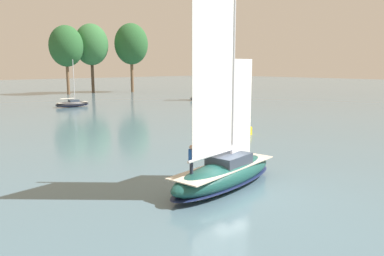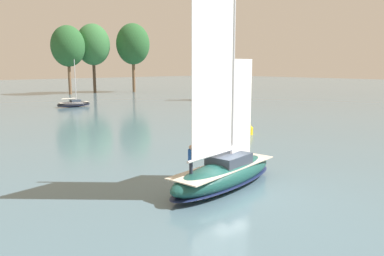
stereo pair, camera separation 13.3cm
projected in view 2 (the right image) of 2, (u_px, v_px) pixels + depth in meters
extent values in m
plane|color=slate|center=(224.00, 187.00, 23.03)|extent=(400.00, 400.00, 0.00)
cylinder|color=brown|center=(70.00, 76.00, 97.00)|extent=(0.76, 0.76, 9.50)
ellipsoid|color=#285B2D|center=(68.00, 46.00, 95.75)|extent=(8.55, 8.55, 10.45)
cylinder|color=#4C3828|center=(94.00, 75.00, 102.32)|extent=(0.80, 0.80, 10.03)
ellipsoid|color=#336B38|center=(93.00, 45.00, 101.00)|extent=(9.03, 9.03, 11.03)
cylinder|color=brown|center=(134.00, 74.00, 105.82)|extent=(0.82, 0.82, 10.30)
ellipsoid|color=#285B2D|center=(133.00, 44.00, 104.46)|extent=(9.27, 9.27, 11.33)
ellipsoid|color=#194C47|center=(224.00, 174.00, 22.90)|extent=(9.71, 4.04, 1.60)
ellipsoid|color=#19234C|center=(224.00, 181.00, 22.97)|extent=(9.81, 4.08, 0.19)
cube|color=beige|center=(225.00, 167.00, 22.82)|extent=(8.53, 3.45, 0.06)
cube|color=#333D4C|center=(229.00, 160.00, 23.12)|extent=(2.89, 2.22, 0.66)
cylinder|color=silver|center=(233.00, 69.00, 22.42)|extent=(0.19, 0.19, 11.77)
cylinder|color=silver|center=(211.00, 155.00, 21.62)|extent=(4.21, 0.80, 0.16)
cube|color=white|center=(214.00, 71.00, 20.96)|extent=(3.86, 0.62, 9.65)
cube|color=white|center=(242.00, 111.00, 23.72)|extent=(2.05, 0.34, 6.47)
cylinder|color=#232838|center=(191.00, 168.00, 20.80)|extent=(0.23, 0.23, 0.85)
cylinder|color=#1E4CA5|center=(191.00, 155.00, 20.68)|extent=(0.39, 0.39, 0.65)
sphere|color=tan|center=(191.00, 147.00, 20.60)|extent=(0.24, 0.24, 0.24)
ellipsoid|color=#232328|center=(74.00, 104.00, 67.79)|extent=(6.21, 2.06, 1.04)
ellipsoid|color=#19234C|center=(74.00, 106.00, 67.84)|extent=(6.27, 2.08, 0.12)
cube|color=beige|center=(74.00, 102.00, 67.74)|extent=(5.46, 1.74, 0.06)
cube|color=#333D4C|center=(75.00, 101.00, 67.88)|extent=(1.78, 1.30, 0.43)
cylinder|color=silver|center=(75.00, 81.00, 67.40)|extent=(0.12, 0.12, 7.65)
cylinder|color=silver|center=(69.00, 99.00, 67.09)|extent=(2.75, 0.26, 0.10)
cylinder|color=silver|center=(69.00, 99.00, 67.08)|extent=(2.48, 0.31, 0.17)
ellipsoid|color=#232328|center=(199.00, 98.00, 81.50)|extent=(5.83, 3.47, 0.96)
ellipsoid|color=#19234C|center=(199.00, 99.00, 81.54)|extent=(5.89, 3.51, 0.12)
cube|color=#BCB7A8|center=(199.00, 96.00, 81.45)|extent=(5.11, 3.00, 0.06)
cube|color=silver|center=(199.00, 95.00, 81.66)|extent=(1.87, 1.59, 0.39)
cylinder|color=silver|center=(200.00, 80.00, 81.26)|extent=(0.11, 0.11, 7.05)
cylinder|color=silver|center=(197.00, 94.00, 80.64)|extent=(2.41, 0.99, 0.10)
cube|color=white|center=(197.00, 81.00, 80.26)|extent=(2.19, 0.86, 5.78)
cube|color=white|center=(201.00, 87.00, 82.15)|extent=(1.17, 0.46, 3.88)
cylinder|color=yellow|center=(248.00, 131.00, 40.54)|extent=(1.07, 1.07, 0.80)
cone|color=yellow|center=(248.00, 123.00, 40.40)|extent=(0.80, 0.80, 0.98)
sphere|color=#F2F266|center=(248.00, 117.00, 40.30)|extent=(0.16, 0.16, 0.16)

